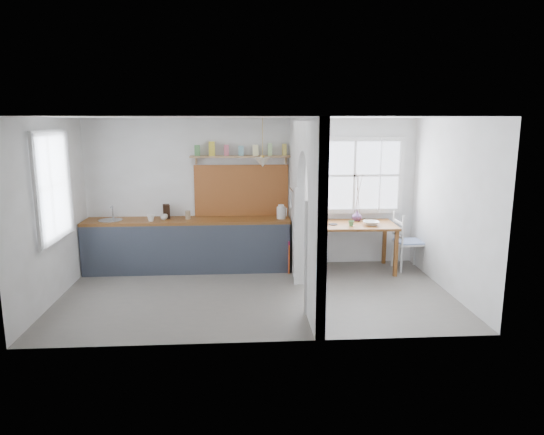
{
  "coord_description": "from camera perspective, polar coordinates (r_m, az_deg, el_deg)",
  "views": [
    {
      "loc": [
        -0.22,
        -6.89,
        2.55
      ],
      "look_at": [
        0.25,
        0.33,
        1.1
      ],
      "focal_mm": 32.0,
      "sensor_mm": 36.0,
      "label": 1
    }
  ],
  "objects": [
    {
      "name": "kettle",
      "position": [
        8.32,
        1.08,
        0.7
      ],
      "size": [
        0.25,
        0.23,
        0.24
      ],
      "primitive_type": null,
      "rotation": [
        0.0,
        0.0,
        -0.43
      ],
      "color": "silver",
      "rests_on": "counter"
    },
    {
      "name": "sink",
      "position": [
        8.65,
        -18.48,
        -0.37
      ],
      "size": [
        0.4,
        0.4,
        0.02
      ],
      "primitive_type": "cylinder",
      "color": "#B7BBC2",
      "rests_on": "counter"
    },
    {
      "name": "chair_left",
      "position": [
        8.33,
        3.87,
        -3.25
      ],
      "size": [
        0.43,
        0.43,
        0.92
      ],
      "primitive_type": null,
      "rotation": [
        0.0,
        0.0,
        -1.55
      ],
      "color": "silver",
      "rests_on": "floor"
    },
    {
      "name": "towel_orange",
      "position": [
        8.21,
        2.01,
        -4.99
      ],
      "size": [
        0.02,
        0.03,
        0.5
      ],
      "primitive_type": "cube",
      "color": "#CE521F",
      "rests_on": "counter"
    },
    {
      "name": "counter",
      "position": [
        8.53,
        -9.76,
        -3.09
      ],
      "size": [
        3.5,
        0.6,
        0.9
      ],
      "color": "brown",
      "rests_on": "floor"
    },
    {
      "name": "walls",
      "position": [
        7.01,
        -1.89,
        1.01
      ],
      "size": [
        5.81,
        3.21,
        2.6
      ],
      "color": "white",
      "rests_on": "floor"
    },
    {
      "name": "shelf",
      "position": [
        8.4,
        -3.66,
        7.52
      ],
      "size": [
        1.75,
        0.2,
        0.21
      ],
      "color": "tan",
      "rests_on": "walls"
    },
    {
      "name": "floor",
      "position": [
        7.35,
        -1.82,
        -9.01
      ],
      "size": [
        5.8,
        3.2,
        0.01
      ],
      "primitive_type": "cube",
      "color": "slate",
      "rests_on": "ground"
    },
    {
      "name": "kitchen_window",
      "position": [
        7.44,
        -24.63,
        3.32
      ],
      "size": [
        0.1,
        1.16,
        1.5
      ],
      "primitive_type": null,
      "color": "white",
      "rests_on": "walls"
    },
    {
      "name": "backsplash",
      "position": [
        8.55,
        -3.61,
        3.2
      ],
      "size": [
        1.65,
        0.03,
        0.9
      ],
      "primitive_type": "cube",
      "color": "#975025",
      "rests_on": "walls"
    },
    {
      "name": "chair_right",
      "position": [
        8.75,
        15.8,
        -2.72
      ],
      "size": [
        0.48,
        0.48,
        1.0
      ],
      "primitive_type": null,
      "rotation": [
        0.0,
        0.0,
        1.64
      ],
      "color": "silver",
      "rests_on": "floor"
    },
    {
      "name": "pendant_lamp",
      "position": [
        8.08,
        -1.11,
        6.53
      ],
      "size": [
        0.26,
        0.26,
        0.16
      ],
      "primitive_type": "cone",
      "color": "#F0E7CE",
      "rests_on": "ceiling"
    },
    {
      "name": "plate",
      "position": [
        8.29,
        7.19,
        -0.8
      ],
      "size": [
        0.17,
        0.17,
        0.01
      ],
      "primitive_type": "cylinder",
      "rotation": [
        0.0,
        0.0,
        -0.14
      ],
      "color": "black",
      "rests_on": "dining_table"
    },
    {
      "name": "dining_table",
      "position": [
        8.52,
        9.81,
        -3.42
      ],
      "size": [
        1.35,
        0.93,
        0.82
      ],
      "primitive_type": null,
      "rotation": [
        0.0,
        0.0,
        -0.04
      ],
      "color": "brown",
      "rests_on": "floor"
    },
    {
      "name": "vase",
      "position": [
        8.65,
        9.96,
        0.21
      ],
      "size": [
        0.2,
        0.2,
        0.18
      ],
      "primitive_type": "imported",
      "rotation": [
        0.0,
        0.0,
        -0.13
      ],
      "color": "#4E2E56",
      "rests_on": "dining_table"
    },
    {
      "name": "jar",
      "position": [
        8.41,
        -9.87,
        0.3
      ],
      "size": [
        0.09,
        0.09,
        0.14
      ],
      "primitive_type": "cylinder",
      "rotation": [
        0.0,
        0.0,
        0.03
      ],
      "color": "#977F5F",
      "rests_on": "counter"
    },
    {
      "name": "ceiling",
      "position": [
        6.89,
        -1.96,
        11.7
      ],
      "size": [
        5.8,
        3.2,
        0.01
      ],
      "primitive_type": "cube",
      "color": "white",
      "rests_on": "walls"
    },
    {
      "name": "utensil_rail",
      "position": [
        7.91,
        2.32,
        3.29
      ],
      "size": [
        0.02,
        0.5,
        0.02
      ],
      "primitive_type": "cylinder",
      "rotation": [
        1.57,
        0.0,
        0.0
      ],
      "color": "#B7BBC2",
      "rests_on": "partition"
    },
    {
      "name": "mug_b",
      "position": [
        8.42,
        -12.59,
        0.05
      ],
      "size": [
        0.15,
        0.15,
        0.1
      ],
      "primitive_type": "imported",
      "rotation": [
        0.0,
        0.0,
        -0.28
      ],
      "color": "silver",
      "rests_on": "counter"
    },
    {
      "name": "partition",
      "position": [
        7.09,
        3.75,
        2.36
      ],
      "size": [
        0.12,
        3.2,
        2.6
      ],
      "color": "white",
      "rests_on": "floor"
    },
    {
      "name": "nook_window",
      "position": [
        8.74,
        9.68,
        4.89
      ],
      "size": [
        1.76,
        0.1,
        1.3
      ],
      "primitive_type": null,
      "color": "white",
      "rests_on": "walls"
    },
    {
      "name": "towel_magenta",
      "position": [
        8.23,
        1.99,
        -4.77
      ],
      "size": [
        0.02,
        0.03,
        0.57
      ],
      "primitive_type": "cube",
      "color": "#AE1642",
      "rests_on": "counter"
    },
    {
      "name": "table_cup",
      "position": [
        8.21,
        9.29,
        -0.69
      ],
      "size": [
        0.12,
        0.12,
        0.09
      ],
      "primitive_type": "imported",
      "rotation": [
        0.0,
        0.0,
        -0.24
      ],
      "color": "#529453",
      "rests_on": "dining_table"
    },
    {
      "name": "mug_a",
      "position": [
        8.35,
        -14.05,
        -0.04
      ],
      "size": [
        0.16,
        0.16,
        0.12
      ],
      "primitive_type": "imported",
      "rotation": [
        0.0,
        0.0,
        -0.32
      ],
      "color": "white",
      "rests_on": "counter"
    },
    {
      "name": "bowl",
      "position": [
        8.36,
        11.57,
        -0.65
      ],
      "size": [
        0.29,
        0.29,
        0.07
      ],
      "primitive_type": "imported",
      "rotation": [
        0.0,
        0.0,
        -0.08
      ],
      "color": "white",
      "rests_on": "dining_table"
    },
    {
      "name": "knife_block",
      "position": [
        8.55,
        -12.32,
        0.72
      ],
      "size": [
        0.14,
        0.17,
        0.24
      ],
      "primitive_type": "cube",
      "rotation": [
        0.0,
        0.0,
        0.21
      ],
      "color": "black",
      "rests_on": "counter"
    }
  ]
}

